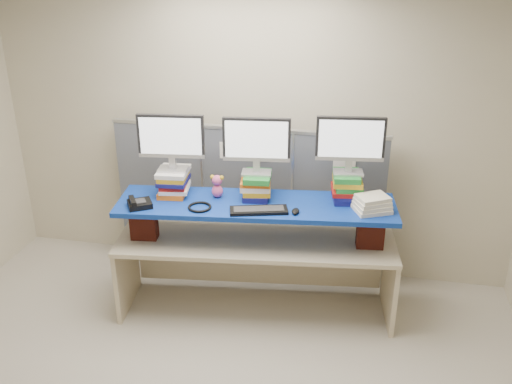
% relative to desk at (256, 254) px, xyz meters
% --- Properties ---
extents(room, '(5.00, 4.00, 2.80)m').
position_rel_desk_xyz_m(room, '(-0.22, -1.17, 0.82)').
color(room, beige).
rests_on(room, ground).
extents(cubicle_partition, '(2.60, 0.06, 1.53)m').
position_rel_desk_xyz_m(cubicle_partition, '(-0.22, 0.61, 0.19)').
color(cubicle_partition, '#4D515B').
rests_on(cubicle_partition, ground).
extents(desk, '(2.46, 1.00, 0.73)m').
position_rel_desk_xyz_m(desk, '(0.00, 0.00, 0.00)').
color(desk, '#C6B797').
rests_on(desk, ground).
extents(brick_pier_left, '(0.24, 0.15, 0.30)m').
position_rel_desk_xyz_m(brick_pier_left, '(-0.95, -0.17, 0.30)').
color(brick_pier_left, maroon).
rests_on(brick_pier_left, desk).
extents(brick_pier_right, '(0.24, 0.15, 0.30)m').
position_rel_desk_xyz_m(brick_pier_right, '(0.96, 0.07, 0.30)').
color(brick_pier_right, maroon).
rests_on(brick_pier_right, desk).
extents(blue_board, '(2.38, 0.88, 0.04)m').
position_rel_desk_xyz_m(blue_board, '(-0.00, 0.00, 0.47)').
color(blue_board, navy).
rests_on(blue_board, brick_pier_left).
extents(book_stack_left, '(0.29, 0.33, 0.23)m').
position_rel_desk_xyz_m(book_stack_left, '(-0.73, 0.03, 0.61)').
color(book_stack_left, orange).
rests_on(book_stack_left, blue_board).
extents(book_stack_center, '(0.30, 0.34, 0.22)m').
position_rel_desk_xyz_m(book_stack_center, '(-0.02, 0.12, 0.60)').
color(book_stack_center, navy).
rests_on(book_stack_center, blue_board).
extents(book_stack_right, '(0.29, 0.33, 0.24)m').
position_rel_desk_xyz_m(book_stack_right, '(0.73, 0.22, 0.62)').
color(book_stack_right, navy).
rests_on(book_stack_right, blue_board).
extents(monitor_left, '(0.56, 0.19, 0.49)m').
position_rel_desk_xyz_m(monitor_left, '(-0.73, 0.03, 1.00)').
color(monitor_left, '#B6B6BB').
rests_on(monitor_left, book_stack_left).
extents(monitor_center, '(0.56, 0.19, 0.49)m').
position_rel_desk_xyz_m(monitor_center, '(-0.02, 0.12, 0.98)').
color(monitor_center, '#B6B6BB').
rests_on(monitor_center, book_stack_center).
extents(monitor_right, '(0.56, 0.19, 0.49)m').
position_rel_desk_xyz_m(monitor_right, '(0.73, 0.21, 1.01)').
color(monitor_right, '#B6B6BB').
rests_on(monitor_right, book_stack_right).
extents(keyboard, '(0.49, 0.28, 0.03)m').
position_rel_desk_xyz_m(keyboard, '(0.06, -0.16, 0.51)').
color(keyboard, black).
rests_on(keyboard, blue_board).
extents(mouse, '(0.08, 0.12, 0.03)m').
position_rel_desk_xyz_m(mouse, '(0.35, -0.12, 0.51)').
color(mouse, black).
rests_on(mouse, blue_board).
extents(desk_phone, '(0.25, 0.24, 0.08)m').
position_rel_desk_xyz_m(desk_phone, '(-0.93, -0.27, 0.52)').
color(desk_phone, black).
rests_on(desk_phone, blue_board).
extents(headset, '(0.21, 0.21, 0.02)m').
position_rel_desk_xyz_m(headset, '(-0.43, -0.19, 0.50)').
color(headset, black).
rests_on(headset, blue_board).
extents(plush_toy, '(0.12, 0.09, 0.20)m').
position_rel_desk_xyz_m(plush_toy, '(-0.35, 0.05, 0.60)').
color(plush_toy, '#DB538C').
rests_on(plush_toy, blue_board).
extents(binder_stack, '(0.35, 0.32, 0.13)m').
position_rel_desk_xyz_m(binder_stack, '(0.95, 0.04, 0.56)').
color(binder_stack, '#EDE6CA').
rests_on(binder_stack, blue_board).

